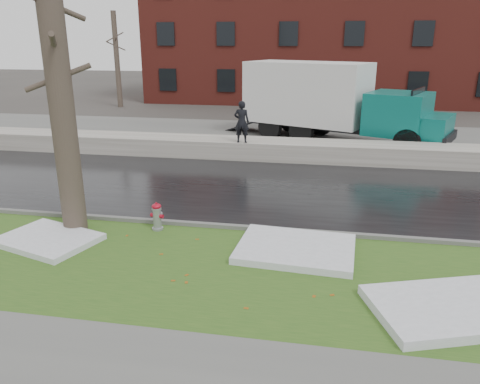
% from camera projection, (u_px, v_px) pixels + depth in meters
% --- Properties ---
extents(ground, '(120.00, 120.00, 0.00)m').
position_uv_depth(ground, '(208.00, 245.00, 11.12)').
color(ground, '#47423D').
rests_on(ground, ground).
extents(verge, '(60.00, 4.50, 0.04)m').
position_uv_depth(verge, '(193.00, 268.00, 9.95)').
color(verge, '#2D521B').
rests_on(verge, ground).
extents(road, '(60.00, 7.00, 0.03)m').
position_uv_depth(road, '(241.00, 188.00, 15.32)').
color(road, black).
rests_on(road, ground).
extents(parking_lot, '(60.00, 9.00, 0.03)m').
position_uv_depth(parking_lot, '(271.00, 137.00, 23.27)').
color(parking_lot, slate).
rests_on(parking_lot, ground).
extents(curb, '(60.00, 0.15, 0.14)m').
position_uv_depth(curb, '(217.00, 226.00, 12.03)').
color(curb, slate).
rests_on(curb, ground).
extents(snowbank, '(60.00, 1.60, 0.75)m').
position_uv_depth(snowbank, '(259.00, 149.00, 19.14)').
color(snowbank, beige).
rests_on(snowbank, ground).
extents(brick_building, '(26.00, 12.00, 10.00)m').
position_uv_depth(brick_building, '(322.00, 34.00, 37.26)').
color(brick_building, maroon).
rests_on(brick_building, ground).
extents(bg_tree_left, '(1.40, 1.62, 6.50)m').
position_uv_depth(bg_tree_left, '(117.00, 59.00, 32.69)').
color(bg_tree_left, brown).
rests_on(bg_tree_left, ground).
extents(bg_tree_center, '(1.40, 1.62, 6.50)m').
position_uv_depth(bg_tree_center, '(214.00, 57.00, 35.41)').
color(bg_tree_center, brown).
rests_on(bg_tree_center, ground).
extents(fire_hydrant, '(0.36, 0.33, 0.73)m').
position_uv_depth(fire_hydrant, '(157.00, 215.00, 11.80)').
color(fire_hydrant, '#95979D').
rests_on(fire_hydrant, verge).
extents(tree, '(1.44, 1.65, 7.34)m').
position_uv_depth(tree, '(59.00, 81.00, 10.79)').
color(tree, brown).
rests_on(tree, verge).
extents(box_truck, '(10.75, 5.94, 3.65)m').
position_uv_depth(box_truck, '(329.00, 100.00, 21.85)').
color(box_truck, black).
rests_on(box_truck, ground).
extents(worker, '(0.61, 0.42, 1.64)m').
position_uv_depth(worker, '(242.00, 122.00, 18.31)').
color(worker, black).
rests_on(worker, snowbank).
extents(snow_patch_near, '(2.74, 2.18, 0.16)m').
position_uv_depth(snow_patch_near, '(296.00, 249.00, 10.63)').
color(snow_patch_near, white).
rests_on(snow_patch_near, verge).
extents(snow_patch_far, '(2.58, 2.19, 0.14)m').
position_uv_depth(snow_patch_far, '(48.00, 239.00, 11.15)').
color(snow_patch_far, white).
rests_on(snow_patch_far, verge).
extents(snow_patch_side, '(3.24, 2.62, 0.18)m').
position_uv_depth(snow_patch_side, '(453.00, 308.00, 8.26)').
color(snow_patch_side, white).
rests_on(snow_patch_side, verge).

